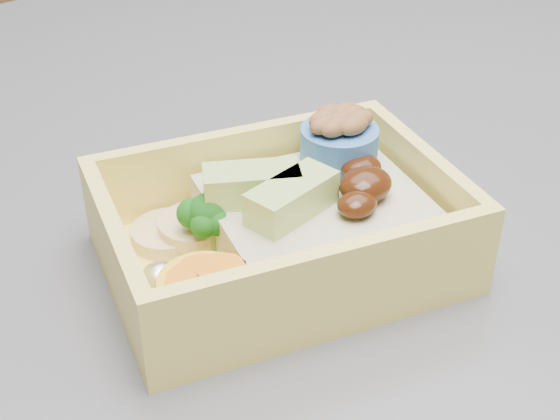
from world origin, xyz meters
TOP-DOWN VIEW (x-y plane):
  - bento_box at (-0.06, -0.14)m, footprint 0.19×0.16m

SIDE VIEW (x-z plane):
  - bento_box at x=-0.06m, z-range 0.91..0.97m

